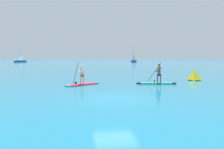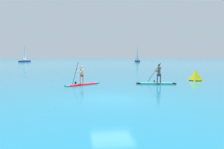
{
  "view_description": "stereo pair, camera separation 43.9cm",
  "coord_description": "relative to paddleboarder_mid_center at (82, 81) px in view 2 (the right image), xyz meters",
  "views": [
    {
      "loc": [
        -2.42,
        -12.48,
        2.54
      ],
      "look_at": [
        1.25,
        7.97,
        0.75
      ],
      "focal_mm": 34.58,
      "sensor_mm": 36.0,
      "label": 1
    },
    {
      "loc": [
        -1.99,
        -12.56,
        2.54
      ],
      "look_at": [
        1.25,
        7.97,
        0.75
      ],
      "focal_mm": 34.58,
      "sensor_mm": 36.0,
      "label": 2
    }
  ],
  "objects": [
    {
      "name": "paddleboarder_mid_center",
      "position": [
        0.0,
        0.0,
        0.0
      ],
      "size": [
        3.1,
        2.25,
        2.06
      ],
      "rotation": [
        0.0,
        0.0,
        3.72
      ],
      "color": "red",
      "rests_on": "ground"
    },
    {
      "name": "race_marker_buoy",
      "position": [
        11.68,
        1.55,
        0.14
      ],
      "size": [
        1.52,
        1.52,
        1.14
      ],
      "color": "yellow",
      "rests_on": "ground"
    },
    {
      "name": "sailboat_left_horizon",
      "position": [
        -22.26,
        75.49,
        0.46
      ],
      "size": [
        3.75,
        6.3,
        6.67
      ],
      "rotation": [
        0.0,
        0.0,
        1.2
      ],
      "color": "navy",
      "rests_on": "ground"
    },
    {
      "name": "sailboat_right_horizon",
      "position": [
        24.13,
        68.21,
        0.5
      ],
      "size": [
        1.23,
        4.28,
        6.37
      ],
      "rotation": [
        0.0,
        0.0,
        4.71
      ],
      "color": "navy",
      "rests_on": "ground"
    },
    {
      "name": "paddleboarder_far_right",
      "position": [
        6.71,
        -0.51,
        0.0
      ],
      "size": [
        3.56,
        1.17,
        1.94
      ],
      "rotation": [
        0.0,
        0.0,
        2.94
      ],
      "color": "teal",
      "rests_on": "ground"
    },
    {
      "name": "ground",
      "position": [
        1.66,
        -6.5,
        -0.36
      ],
      "size": [
        440.0,
        440.0,
        0.0
      ],
      "primitive_type": "plane",
      "color": "#196B8C"
    }
  ]
}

